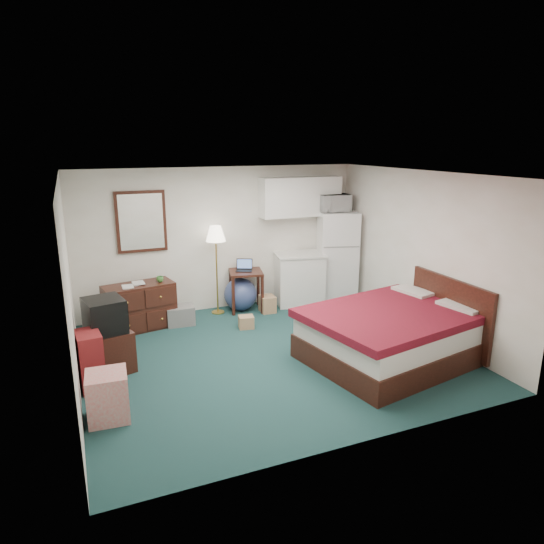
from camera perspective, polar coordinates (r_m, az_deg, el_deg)
name	(u,v)px	position (r m, az deg, el deg)	size (l,w,h in m)	color
floor	(270,355)	(6.92, -0.23, -9.73)	(5.00, 4.50, 0.01)	#112B29
ceiling	(270,175)	(6.30, -0.26, 11.39)	(5.00, 4.50, 0.01)	white
walls	(270,269)	(6.50, -0.25, 0.32)	(5.01, 4.51, 2.50)	white
mirror	(141,222)	(8.20, -15.14, 5.75)	(0.80, 0.06, 1.00)	white
upper_cabinets	(300,197)	(8.83, 3.35, 8.84)	(1.50, 0.35, 0.70)	white
headboard	(449,312)	(7.39, 20.14, -4.47)	(0.06, 1.56, 1.00)	black
dresser	(140,306)	(8.02, -15.30, -3.93)	(1.08, 0.49, 0.74)	black
floor_lamp	(217,270)	(8.37, -6.52, 0.20)	(0.33, 0.33, 1.54)	gold
desk	(246,290)	(8.60, -3.07, -2.19)	(0.56, 0.56, 0.71)	black
exercise_ball	(240,294)	(8.61, -3.73, -2.63)	(0.58, 0.58, 0.58)	navy
kitchen_counter	(299,279)	(8.93, 3.20, -0.86)	(0.83, 0.64, 0.91)	white
fridge	(337,256)	(9.16, 7.61, 1.89)	(0.69, 0.69, 1.67)	white
bed	(392,336)	(6.86, 13.89, -7.28)	(2.18, 1.70, 0.70)	#450D13
tv_stand	(107,351)	(6.74, -18.83, -8.76)	(0.55, 0.60, 0.55)	black
suitcase	(90,360)	(6.33, -20.59, -9.71)	(0.27, 0.44, 0.71)	maroon
retail_box	(108,396)	(5.65, -18.76, -13.66)	(0.43, 0.43, 0.53)	beige
file_bin	(180,315)	(8.11, -10.74, -5.02)	(0.44, 0.33, 0.31)	slate
cardboard_box_a	(246,322)	(7.84, -3.06, -5.90)	(0.24, 0.20, 0.20)	#8B5E3E
cardboard_box_b	(267,304)	(8.55, -0.55, -3.77)	(0.25, 0.29, 0.29)	#8B5E3E
laptop	(244,266)	(8.48, -3.32, 0.75)	(0.28, 0.23, 0.19)	black
crt_tv	(104,315)	(6.55, -19.11, -4.84)	(0.47, 0.51, 0.44)	black
microwave	(333,201)	(8.96, 7.23, 8.29)	(0.57, 0.31, 0.38)	white
book_a	(121,281)	(7.75, -17.29, -0.98)	(0.17, 0.02, 0.23)	#8B5E3E
book_b	(132,277)	(7.88, -16.16, -0.58)	(0.18, 0.02, 0.24)	#8B5E3E
mug	(160,278)	(7.94, -13.05, -0.75)	(0.11, 0.09, 0.11)	#3C7A32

